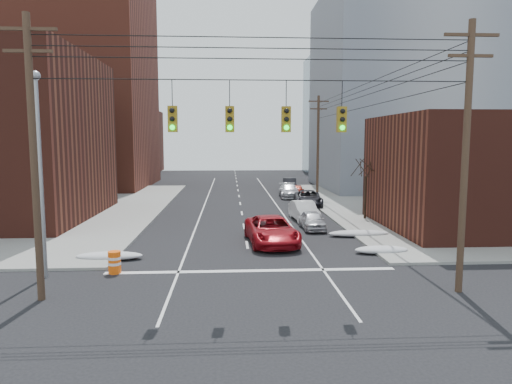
{
  "coord_description": "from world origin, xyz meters",
  "views": [
    {
      "loc": [
        -1.01,
        -14.93,
        6.3
      ],
      "look_at": [
        0.65,
        13.86,
        3.0
      ],
      "focal_mm": 32.0,
      "sensor_mm": 36.0,
      "label": 1
    }
  ],
  "objects": [
    {
      "name": "snow_nw",
      "position": [
        -7.4,
        9.0,
        0.21
      ],
      "size": [
        3.5,
        1.08,
        0.42
      ],
      "primitive_type": "ellipsoid",
      "color": "silver",
      "rests_on": "ground"
    },
    {
      "name": "construction_barrel",
      "position": [
        -6.5,
        6.5,
        0.55
      ],
      "size": [
        0.68,
        0.68,
        1.06
      ],
      "rotation": [
        0.0,
        0.0,
        0.13
      ],
      "color": "#FF5B0D",
      "rests_on": "ground"
    },
    {
      "name": "red_pickup",
      "position": [
        1.5,
        12.26,
        0.83
      ],
      "size": [
        3.26,
        6.19,
        1.66
      ],
      "primitive_type": "imported",
      "rotation": [
        0.0,
        0.0,
        0.09
      ],
      "color": "maroon",
      "rests_on": "ground"
    },
    {
      "name": "lot_car_b",
      "position": [
        -14.88,
        30.78,
        0.83
      ],
      "size": [
        5.11,
        2.79,
        1.36
      ],
      "primitive_type": "imported",
      "rotation": [
        0.0,
        0.0,
        1.46
      ],
      "color": "#B0AFB4",
      "rests_on": "sidewalk_nw"
    },
    {
      "name": "lot_car_a",
      "position": [
        -14.65,
        22.68,
        0.84
      ],
      "size": [
        4.46,
        2.65,
        1.39
      ],
      "primitive_type": "imported",
      "rotation": [
        0.0,
        0.0,
        1.27
      ],
      "color": "silver",
      "rests_on": "sidewalk_nw"
    },
    {
      "name": "snow_ne",
      "position": [
        7.4,
        9.5,
        0.21
      ],
      "size": [
        3.0,
        1.08,
        0.42
      ],
      "primitive_type": "ellipsoid",
      "color": "silver",
      "rests_on": "ground"
    },
    {
      "name": "utility_pole_right",
      "position": [
        8.5,
        3.0,
        5.78
      ],
      "size": [
        2.2,
        0.28,
        11.0
      ],
      "color": "#473323",
      "rests_on": "ground"
    },
    {
      "name": "snow_east_far",
      "position": [
        7.4,
        14.0,
        0.21
      ],
      "size": [
        4.0,
        1.08,
        0.42
      ],
      "primitive_type": "ellipsoid",
      "color": "silver",
      "rests_on": "ground"
    },
    {
      "name": "building_office",
      "position": [
        22.0,
        44.0,
        12.5
      ],
      "size": [
        22.0,
        20.0,
        25.0
      ],
      "primitive_type": "cube",
      "color": "gray",
      "rests_on": "ground"
    },
    {
      "name": "parked_car_d",
      "position": [
        5.47,
        34.47,
        0.74
      ],
      "size": [
        2.23,
        5.18,
        1.48
      ],
      "primitive_type": "imported",
      "rotation": [
        0.0,
        0.0,
        -0.03
      ],
      "color": "#B5B5BA",
      "rests_on": "ground"
    },
    {
      "name": "parked_car_f",
      "position": [
        6.4,
        41.26,
        0.78
      ],
      "size": [
        2.19,
        4.9,
        1.56
      ],
      "primitive_type": "imported",
      "rotation": [
        0.0,
        0.0,
        -0.12
      ],
      "color": "black",
      "rests_on": "ground"
    },
    {
      "name": "ground",
      "position": [
        0.0,
        0.0,
        0.0
      ],
      "size": [
        160.0,
        160.0,
        0.0
      ],
      "primitive_type": "plane",
      "color": "black",
      "rests_on": "ground"
    },
    {
      "name": "building_storefront",
      "position": [
        18.0,
        16.0,
        4.0
      ],
      "size": [
        16.0,
        12.0,
        8.0
      ],
      "primitive_type": "cube",
      "color": "#4E2017",
      "rests_on": "ground"
    },
    {
      "name": "parked_car_a",
      "position": [
        4.8,
        16.61,
        0.65
      ],
      "size": [
        1.59,
        3.83,
        1.3
      ],
      "primitive_type": "imported",
      "rotation": [
        0.0,
        0.0,
        0.02
      ],
      "color": "silver",
      "rests_on": "ground"
    },
    {
      "name": "bare_tree",
      "position": [
        9.59,
        20.0,
        2.32
      ],
      "size": [
        2.09,
        2.2,
        4.93
      ],
      "color": "black",
      "rests_on": "ground"
    },
    {
      "name": "lot_car_d",
      "position": [
        -18.41,
        25.32,
        0.85
      ],
      "size": [
        4.22,
        1.91,
        1.4
      ],
      "primitive_type": "imported",
      "rotation": [
        0.0,
        0.0,
        1.51
      ],
      "color": "#A6A7AB",
      "rests_on": "sidewalk_nw"
    },
    {
      "name": "utility_pole_far",
      "position": [
        8.5,
        34.0,
        5.78
      ],
      "size": [
        2.2,
        0.28,
        11.0
      ],
      "color": "#473323",
      "rests_on": "ground"
    },
    {
      "name": "lot_car_c",
      "position": [
        -19.86,
        25.06,
        0.9
      ],
      "size": [
        5.21,
        2.27,
        1.49
      ],
      "primitive_type": "imported",
      "rotation": [
        0.0,
        0.0,
        1.61
      ],
      "color": "black",
      "rests_on": "sidewalk_nw"
    },
    {
      "name": "building_brick_far",
      "position": [
        -26.0,
        74.0,
        6.0
      ],
      "size": [
        22.0,
        18.0,
        12.0
      ],
      "primitive_type": "cube",
      "color": "#4E2017",
      "rests_on": "ground"
    },
    {
      "name": "parked_car_e",
      "position": [
        6.4,
        34.99,
        0.68
      ],
      "size": [
        2.02,
        4.15,
        1.36
      ],
      "primitive_type": "imported",
      "rotation": [
        0.0,
        0.0,
        -0.1
      ],
      "color": "maroon",
      "rests_on": "ground"
    },
    {
      "name": "building_glass",
      "position": [
        24.0,
        70.0,
        11.0
      ],
      "size": [
        20.0,
        18.0,
        22.0
      ],
      "primitive_type": "cube",
      "color": "gray",
      "rests_on": "ground"
    },
    {
      "name": "utility_pole_left",
      "position": [
        -8.5,
        3.0,
        5.78
      ],
      "size": [
        2.2,
        0.28,
        11.0
      ],
      "color": "#473323",
      "rests_on": "ground"
    },
    {
      "name": "street_light",
      "position": [
        -9.5,
        6.0,
        5.54
      ],
      "size": [
        0.44,
        0.44,
        9.32
      ],
      "color": "gray",
      "rests_on": "ground"
    },
    {
      "name": "parked_car_b",
      "position": [
        4.8,
        20.19,
        0.75
      ],
      "size": [
        1.95,
        4.69,
        1.51
      ],
      "primitive_type": "imported",
      "rotation": [
        0.0,
        0.0,
        0.08
      ],
      "color": "silver",
      "rests_on": "ground"
    },
    {
      "name": "parked_car_c",
      "position": [
        6.4,
        27.66,
        0.76
      ],
      "size": [
        3.02,
        5.68,
        1.52
      ],
      "primitive_type": "imported",
      "rotation": [
        0.0,
        0.0,
        -0.09
      ],
      "color": "black",
      "rests_on": "ground"
    },
    {
      "name": "traffic_signals",
      "position": [
        0.1,
        2.97,
        7.17
      ],
      "size": [
        17.0,
        0.42,
        2.02
      ],
      "color": "black",
      "rests_on": "ground"
    },
    {
      "name": "building_brick_tall",
      "position": [
        -24.0,
        48.0,
        15.0
      ],
      "size": [
        24.0,
        20.0,
        30.0
      ],
      "primitive_type": "cube",
      "color": "brown",
      "rests_on": "ground"
    }
  ]
}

